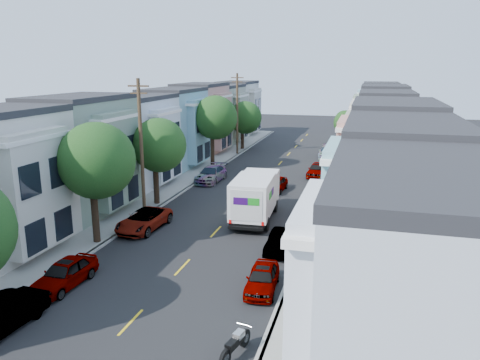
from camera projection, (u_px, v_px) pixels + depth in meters
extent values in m
plane|color=black|center=(216.00, 232.00, 31.77)|extent=(160.00, 160.00, 0.00)
cube|color=black|center=(263.00, 181.00, 45.83)|extent=(12.00, 70.00, 0.02)
cube|color=gray|center=(205.00, 177.00, 47.36)|extent=(0.30, 70.00, 0.15)
cube|color=gray|center=(326.00, 184.00, 44.27)|extent=(0.30, 70.00, 0.15)
cube|color=gray|center=(193.00, 176.00, 47.70)|extent=(2.60, 70.00, 0.15)
cube|color=gray|center=(340.00, 185.00, 43.94)|extent=(2.60, 70.00, 0.15)
cube|color=gold|center=(263.00, 181.00, 45.83)|extent=(0.12, 70.00, 0.01)
cube|color=gray|center=(159.00, 174.00, 48.69)|extent=(5.00, 70.00, 8.50)
cube|color=gray|center=(382.00, 189.00, 42.98)|extent=(5.00, 70.00, 8.50)
cylinder|color=black|center=(95.00, 215.00, 29.24)|extent=(0.44, 0.44, 3.75)
sphere|color=#2B571F|center=(95.00, 161.00, 28.33)|extent=(4.70, 4.70, 4.70)
cylinder|color=black|center=(156.00, 184.00, 37.56)|extent=(0.44, 0.44, 3.43)
sphere|color=#2B571F|center=(158.00, 145.00, 36.72)|extent=(4.29, 4.29, 4.29)
cylinder|color=black|center=(212.00, 151.00, 50.81)|extent=(0.44, 0.44, 4.00)
sphere|color=#2B571F|center=(215.00, 117.00, 49.87)|extent=(4.70, 4.70, 4.70)
cylinder|color=black|center=(242.00, 139.00, 62.82)|extent=(0.44, 0.44, 2.83)
sphere|color=#2B571F|center=(245.00, 118.00, 62.05)|extent=(4.34, 4.34, 4.34)
cylinder|color=black|center=(342.00, 144.00, 57.85)|extent=(0.44, 0.44, 3.13)
sphere|color=#2B571F|center=(345.00, 123.00, 57.14)|extent=(3.10, 3.10, 3.10)
cylinder|color=#42301E|center=(141.00, 150.00, 34.08)|extent=(0.26, 0.26, 10.00)
cube|color=#42301E|center=(138.00, 86.00, 32.99)|extent=(1.60, 0.12, 0.12)
cylinder|color=#42301E|center=(237.00, 115.00, 58.45)|extent=(0.26, 0.26, 10.00)
cube|color=#42301E|center=(237.00, 78.00, 57.36)|extent=(1.60, 0.12, 0.12)
cube|color=silver|center=(252.00, 196.00, 32.94)|extent=(2.62, 4.69, 2.56)
cube|color=silver|center=(263.00, 186.00, 36.18)|extent=(2.62, 2.18, 2.36)
cube|color=black|center=(255.00, 211.00, 34.19)|extent=(2.41, 6.73, 0.26)
cube|color=#2D0A51|center=(238.00, 201.00, 30.76)|extent=(0.98, 0.04, 0.48)
cube|color=#198C1E|center=(251.00, 202.00, 30.54)|extent=(0.76, 0.04, 0.48)
cylinder|color=black|center=(231.00, 221.00, 32.40)|extent=(0.31, 0.98, 0.98)
cylinder|color=black|center=(264.00, 224.00, 31.79)|extent=(0.31, 0.98, 0.98)
cylinder|color=black|center=(247.00, 204.00, 36.51)|extent=(0.31, 0.98, 0.98)
cylinder|color=black|center=(276.00, 206.00, 35.91)|extent=(0.31, 0.98, 0.98)
imported|color=black|center=(277.00, 184.00, 42.09)|extent=(1.73, 3.97, 1.26)
imported|color=black|center=(0.00, 317.00, 19.64)|extent=(1.80, 4.35, 1.42)
imported|color=black|center=(65.00, 274.00, 23.76)|extent=(1.81, 4.35, 1.39)
imported|color=#8C949F|center=(144.00, 220.00, 32.05)|extent=(2.56, 5.01, 1.35)
imported|color=#391008|center=(211.00, 174.00, 45.50)|extent=(2.19, 4.95, 1.47)
imported|color=#5E5E5E|center=(262.00, 278.00, 23.36)|extent=(1.78, 4.01, 1.27)
imported|color=white|center=(281.00, 242.00, 28.30)|extent=(1.56, 3.83, 1.25)
imported|color=black|center=(318.00, 170.00, 47.41)|extent=(2.11, 4.63, 1.46)
imported|color=#090737|center=(327.00, 152.00, 57.46)|extent=(2.15, 4.73, 1.40)
cylinder|color=black|center=(241.00, 337.00, 18.80)|extent=(0.13, 0.71, 0.71)
cylinder|color=black|center=(230.00, 360.00, 17.33)|extent=(0.13, 0.71, 0.71)
cube|color=black|center=(235.00, 343.00, 18.02)|extent=(0.25, 1.23, 0.20)
cube|color=#B2B2B2|center=(237.00, 334.00, 18.23)|extent=(0.31, 0.49, 0.25)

